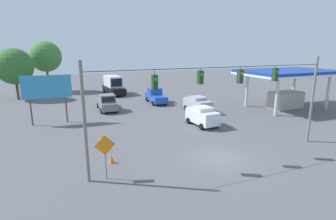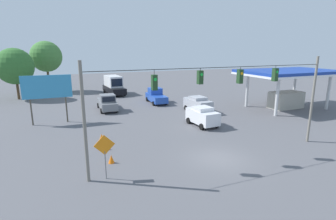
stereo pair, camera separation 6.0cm
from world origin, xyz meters
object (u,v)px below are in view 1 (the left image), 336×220
at_px(sedan_white_crossing_near, 202,116).
at_px(gas_station, 288,80).
at_px(pickup_truck_blue_oncoming_deep, 156,96).
at_px(traffic_cone_second, 106,146).
at_px(traffic_cone_third, 102,137).
at_px(overhead_signal_span, 220,95).
at_px(work_zone_sign, 105,148).
at_px(sedan_silver_oncoming_far, 198,104).
at_px(tree_horizon_left, 46,57).
at_px(tree_horizon_right, 14,66).
at_px(pickup_truck_grey_withflow_far, 107,103).
at_px(box_truck_black_withflow_deep, 113,85).
at_px(traffic_cone_nearest, 111,159).
at_px(roadside_billboard, 47,89).

distance_m(sedan_white_crossing_near, gas_station, 14.84).
distance_m(pickup_truck_blue_oncoming_deep, traffic_cone_second, 18.51).
bearing_deg(traffic_cone_third, overhead_signal_span, 136.32).
relative_size(traffic_cone_third, work_zone_sign, 0.21).
xyz_separation_m(sedan_silver_oncoming_far, traffic_cone_third, (12.76, 6.08, -0.71)).
bearing_deg(tree_horizon_left, sedan_white_crossing_near, 117.39).
bearing_deg(tree_horizon_right, pickup_truck_grey_withflow_far, 132.61).
distance_m(overhead_signal_span, tree_horizon_left, 39.16).
height_order(gas_station, tree_horizon_right, tree_horizon_right).
distance_m(pickup_truck_grey_withflow_far, tree_horizon_left, 20.93).
height_order(overhead_signal_span, box_truck_black_withflow_deep, overhead_signal_span).
xyz_separation_m(overhead_signal_span, tree_horizon_left, (12.25, -37.15, 1.66)).
distance_m(overhead_signal_span, sedan_white_crossing_near, 8.98).
xyz_separation_m(sedan_silver_oncoming_far, gas_station, (-11.90, 2.55, 2.68)).
bearing_deg(tree_horizon_right, box_truck_black_withflow_deep, 176.47).
bearing_deg(pickup_truck_grey_withflow_far, work_zone_sign, 80.14).
bearing_deg(overhead_signal_span, sedan_white_crossing_near, -111.79).
bearing_deg(sedan_white_crossing_near, tree_horizon_right, -50.01).
distance_m(traffic_cone_nearest, tree_horizon_right, 30.65).
xyz_separation_m(box_truck_black_withflow_deep, pickup_truck_blue_oncoming_deep, (-4.31, 9.66, -0.57)).
height_order(traffic_cone_nearest, roadside_billboard, roadside_billboard).
bearing_deg(tree_horizon_right, sedan_silver_oncoming_far, 140.86).
relative_size(sedan_silver_oncoming_far, traffic_cone_third, 7.38).
height_order(pickup_truck_blue_oncoming_deep, pickup_truck_grey_withflow_far, same).
height_order(box_truck_black_withflow_deep, tree_horizon_left, tree_horizon_left).
xyz_separation_m(work_zone_sign, tree_horizon_left, (4.17, -37.26, 4.33)).
relative_size(roadside_billboard, tree_horizon_left, 0.57).
bearing_deg(traffic_cone_second, sedan_silver_oncoming_far, -146.82).
distance_m(pickup_truck_blue_oncoming_deep, tree_horizon_right, 22.14).
distance_m(pickup_truck_grey_withflow_far, traffic_cone_nearest, 16.46).
distance_m(pickup_truck_blue_oncoming_deep, traffic_cone_third, 16.60).
height_order(sedan_white_crossing_near, traffic_cone_second, sedan_white_crossing_near).
bearing_deg(tree_horizon_right, gas_station, 148.91).
relative_size(sedan_silver_oncoming_far, pickup_truck_blue_oncoming_deep, 0.84).
height_order(box_truck_black_withflow_deep, pickup_truck_grey_withflow_far, box_truck_black_withflow_deep).
relative_size(traffic_cone_third, gas_station, 0.05).
bearing_deg(box_truck_black_withflow_deep, pickup_truck_grey_withflow_far, 75.23).
bearing_deg(traffic_cone_third, tree_horizon_right, -69.02).
xyz_separation_m(gas_station, roadside_billboard, (28.92, -3.87, 0.02)).
distance_m(traffic_cone_nearest, traffic_cone_second, 2.64).
bearing_deg(overhead_signal_span, roadside_billboard, -51.19).
xyz_separation_m(sedan_silver_oncoming_far, traffic_cone_nearest, (12.83, 11.01, -0.71)).
bearing_deg(overhead_signal_span, pickup_truck_grey_withflow_far, -75.05).
bearing_deg(work_zone_sign, traffic_cone_third, -96.26).
bearing_deg(traffic_cone_third, traffic_cone_nearest, 89.22).
distance_m(traffic_cone_second, roadside_billboard, 11.10).
bearing_deg(work_zone_sign, gas_station, -157.36).
distance_m(sedan_silver_oncoming_far, roadside_billboard, 17.28).
bearing_deg(tree_horizon_right, sedan_white_crossing_near, 129.99).
xyz_separation_m(traffic_cone_nearest, gas_station, (-24.73, -8.46, 3.40)).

